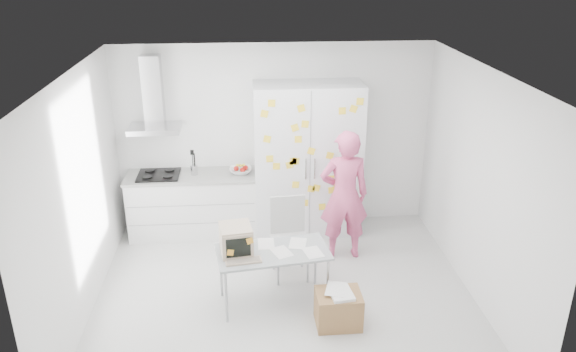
{
  "coord_description": "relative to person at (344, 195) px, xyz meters",
  "views": [
    {
      "loc": [
        -0.41,
        -5.72,
        3.91
      ],
      "look_at": [
        0.1,
        0.78,
        1.23
      ],
      "focal_mm": 35.0,
      "sensor_mm": 36.0,
      "label": 1
    }
  ],
  "objects": [
    {
      "name": "tall_cabinet",
      "position": [
        -0.4,
        0.79,
        0.21
      ],
      "size": [
        1.5,
        0.68,
        2.2
      ],
      "color": "silver",
      "rests_on": "ground"
    },
    {
      "name": "chair",
      "position": [
        -0.75,
        -0.38,
        -0.31
      ],
      "size": [
        0.5,
        0.5,
        1.02
      ],
      "rotation": [
        0.0,
        0.0,
        0.1
      ],
      "color": "#AAAAA7",
      "rests_on": "ground"
    },
    {
      "name": "walls",
      "position": [
        -0.85,
        -0.17,
        0.46
      ],
      "size": [
        4.52,
        4.01,
        2.7
      ],
      "color": "white",
      "rests_on": "ground"
    },
    {
      "name": "cardboard_box",
      "position": [
        -0.3,
        -1.49,
        -0.69
      ],
      "size": [
        0.5,
        0.41,
        0.43
      ],
      "rotation": [
        0.0,
        0.0,
        0.01
      ],
      "color": "olive",
      "rests_on": "ground"
    },
    {
      "name": "desk",
      "position": [
        -1.25,
        -1.02,
        -0.12
      ],
      "size": [
        1.35,
        0.81,
        1.01
      ],
      "rotation": [
        0.0,
        0.0,
        0.14
      ],
      "color": "#93999C",
      "rests_on": "ground"
    },
    {
      "name": "counter_run",
      "position": [
        -2.05,
        0.81,
        -0.42
      ],
      "size": [
        1.84,
        0.63,
        1.28
      ],
      "color": "white",
      "rests_on": "ground"
    },
    {
      "name": "range_hood",
      "position": [
        -2.5,
        0.95,
        1.07
      ],
      "size": [
        0.7,
        0.48,
        1.01
      ],
      "color": "silver",
      "rests_on": "walls"
    },
    {
      "name": "person",
      "position": [
        0.0,
        0.0,
        0.0
      ],
      "size": [
        0.66,
        0.44,
        1.78
      ],
      "primitive_type": "imported",
      "rotation": [
        0.0,
        0.0,
        3.16
      ],
      "color": "#D55381",
      "rests_on": "ground"
    },
    {
      "name": "ceiling",
      "position": [
        -0.85,
        -0.89,
        1.81
      ],
      "size": [
        4.5,
        4.0,
        0.02
      ],
      "primitive_type": "cube",
      "color": "white",
      "rests_on": "walls"
    },
    {
      "name": "floor",
      "position": [
        -0.85,
        -0.89,
        -0.9
      ],
      "size": [
        4.5,
        4.0,
        0.02
      ],
      "primitive_type": "cube",
      "color": "silver",
      "rests_on": "ground"
    }
  ]
}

